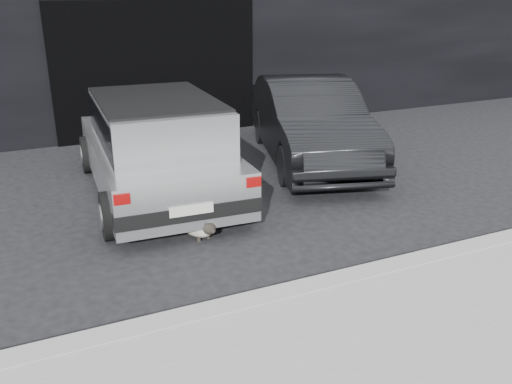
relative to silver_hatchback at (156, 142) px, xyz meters
name	(u,v)px	position (x,y,z in m)	size (l,w,h in m)	color
ground	(168,212)	(-0.08, -0.71, -0.77)	(80.00, 80.00, 0.00)	black
building_facade	(130,3)	(0.92, 5.29, 1.73)	(34.00, 4.00, 5.00)	black
garage_opening	(158,70)	(0.92, 3.28, 0.53)	(4.00, 0.10, 2.60)	black
curb	(339,282)	(0.92, -3.31, -0.71)	(18.00, 0.25, 0.12)	#989892
sidewalk	(420,352)	(0.92, -4.51, -0.72)	(18.00, 2.20, 0.11)	#989892
silver_hatchback	(156,142)	(0.00, 0.00, 0.00)	(2.08, 3.94, 1.42)	silver
second_car	(310,121)	(2.78, 0.53, -0.09)	(1.46, 4.18, 1.38)	black
cat_siamese	(198,227)	(0.04, -1.60, -0.65)	(0.42, 0.79, 0.29)	beige
cat_white	(142,220)	(-0.54, -1.23, -0.60)	(0.76, 0.36, 0.36)	white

